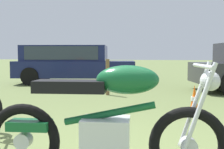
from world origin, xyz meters
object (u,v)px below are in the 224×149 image
Objects in this scene: motorcycle_green at (106,124)px; fence_post_wooden at (108,77)px; traffic_cone at (194,101)px; car_navy at (71,61)px.

motorcycle_green is 2.12× the size of fence_post_wooden.
fence_post_wooden is 2.97m from traffic_cone.
fence_post_wooden is 1.78× the size of traffic_cone.
motorcycle_green is 5.04m from fence_post_wooden.
car_navy reaches higher than motorcycle_green.
traffic_cone is at bearing -43.58° from fence_post_wooden.
fence_post_wooden is at bearing -63.28° from car_navy.
car_navy is at bearing 105.93° from motorcycle_green.
fence_post_wooden reaches higher than traffic_cone.
motorcycle_green is at bearing -106.43° from traffic_cone.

